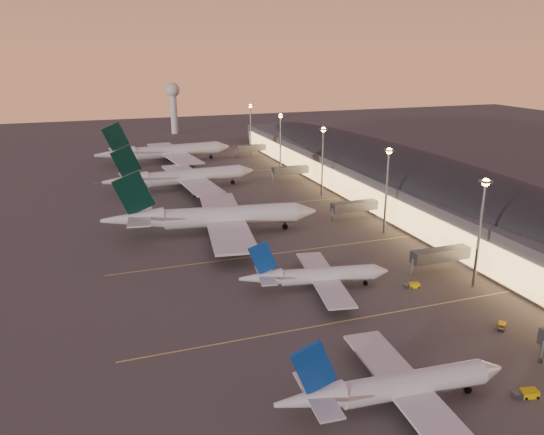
{
  "coord_description": "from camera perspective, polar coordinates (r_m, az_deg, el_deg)",
  "views": [
    {
      "loc": [
        -46.01,
        -91.06,
        52.83
      ],
      "look_at": [
        2.0,
        45.0,
        7.0
      ],
      "focal_mm": 35.0,
      "sensor_mm": 36.0,
      "label": 1
    }
  ],
  "objects": [
    {
      "name": "baggage_tug_d",
      "position": [
        116.56,
        23.48,
        -10.68
      ],
      "size": [
        3.21,
        3.09,
        0.96
      ],
      "rotation": [
        0.0,
        0.0,
        0.74
      ],
      "color": "#E7C205",
      "rests_on": "ground"
    },
    {
      "name": "airliner_wide_mid",
      "position": [
        211.59,
        -9.64,
        4.3
      ],
      "size": [
        60.51,
        55.3,
        19.35
      ],
      "rotation": [
        0.0,
        0.0,
        0.08
      ],
      "color": "silver",
      "rests_on": "ground"
    },
    {
      "name": "terminal_building",
      "position": [
        200.78,
        13.66,
        4.45
      ],
      "size": [
        56.35,
        255.0,
        17.46
      ],
      "color": "#4C4C51",
      "rests_on": "ground"
    },
    {
      "name": "airliner_narrow_north",
      "position": [
        122.62,
        4.69,
        -6.29
      ],
      "size": [
        35.08,
        31.7,
        12.55
      ],
      "rotation": [
        0.0,
        0.0,
        -0.17
      ],
      "color": "silver",
      "rests_on": "ground"
    },
    {
      "name": "airliner_narrow_south",
      "position": [
        87.15,
        13.05,
        -17.34
      ],
      "size": [
        38.31,
        34.28,
        13.69
      ],
      "rotation": [
        0.0,
        0.0,
        -0.07
      ],
      "color": "silver",
      "rests_on": "ground"
    },
    {
      "name": "baggage_tug_a",
      "position": [
        97.66,
        25.68,
        -16.71
      ],
      "size": [
        4.26,
        2.42,
        1.2
      ],
      "rotation": [
        0.0,
        0.0,
        -0.21
      ],
      "color": "#E7C205",
      "rests_on": "ground"
    },
    {
      "name": "lane_markings",
      "position": [
        148.61,
        -0.09,
        -3.2
      ],
      "size": [
        90.0,
        180.36,
        0.0
      ],
      "color": "#D8C659",
      "rests_on": "ground"
    },
    {
      "name": "airliner_wide_near",
      "position": [
        158.44,
        -6.39,
        0.04
      ],
      "size": [
        63.77,
        58.65,
        20.42
      ],
      "rotation": [
        0.0,
        0.0,
        -0.14
      ],
      "color": "silver",
      "rests_on": "ground"
    },
    {
      "name": "airliner_wide_far",
      "position": [
        263.96,
        -11.36,
        6.94
      ],
      "size": [
        66.5,
        60.97,
        21.27
      ],
      "rotation": [
        0.0,
        0.0,
        0.11
      ],
      "color": "silver",
      "rests_on": "ground"
    },
    {
      "name": "radar_tower",
      "position": [
        356.85,
        -10.58,
        12.36
      ],
      "size": [
        9.0,
        9.0,
        32.5
      ],
      "color": "silver",
      "rests_on": "ground"
    },
    {
      "name": "baggage_tug_c",
      "position": [
        128.42,
        14.87,
        -7.07
      ],
      "size": [
        3.79,
        2.29,
        1.06
      ],
      "rotation": [
        0.0,
        0.0,
        -0.26
      ],
      "color": "#E7C205",
      "rests_on": "ground"
    },
    {
      "name": "light_masts",
      "position": [
        179.79,
        8.17,
        6.13
      ],
      "size": [
        2.2,
        217.2,
        25.9
      ],
      "color": "gray",
      "rests_on": "ground"
    },
    {
      "name": "ground",
      "position": [
        114.89,
        6.64,
        -9.88
      ],
      "size": [
        700.0,
        700.0,
        0.0
      ],
      "primitive_type": "plane",
      "color": "#43413E"
    }
  ]
}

